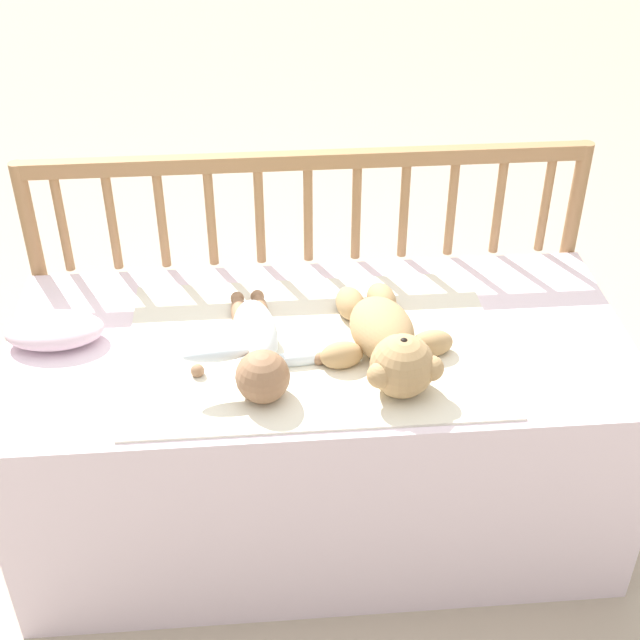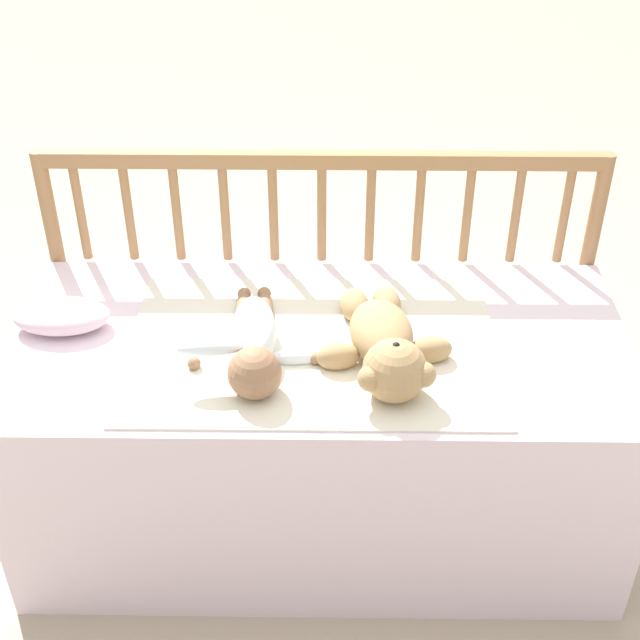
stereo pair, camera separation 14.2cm
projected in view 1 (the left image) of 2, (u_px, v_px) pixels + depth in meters
The scene contains 7 objects.
ground_plane at pixel (320, 512), 2.21m from camera, with size 12.00×12.00×0.00m, color tan.
crib_mattress at pixel (320, 432), 2.05m from camera, with size 1.33×0.62×0.53m.
crib_rail at pixel (308, 238), 2.14m from camera, with size 1.33×0.04×0.81m.
blanket at pixel (313, 347), 1.87m from camera, with size 0.78×0.52×0.01m.
teddy_bear at pixel (388, 341), 1.81m from camera, with size 0.29×0.40×0.13m.
baby at pixel (257, 346), 1.80m from camera, with size 0.30×0.40×0.11m.
small_pillow at pixel (54, 330), 1.88m from camera, with size 0.21×0.13×0.06m.
Camera 1 is at (-0.12, -1.52, 1.67)m, focal length 50.00 mm.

